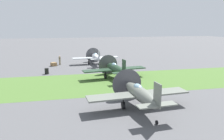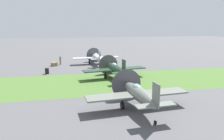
{
  "view_description": "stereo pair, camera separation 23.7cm",
  "coord_description": "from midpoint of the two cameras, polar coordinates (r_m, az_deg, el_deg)",
  "views": [
    {
      "loc": [
        -6.77,
        -40.35,
        7.65
      ],
      "look_at": [
        -0.39,
        -11.01,
        1.23
      ],
      "focal_mm": 35.19,
      "sensor_mm": 36.0,
      "label": 1
    },
    {
      "loc": [
        -6.54,
        -40.4,
        7.65
      ],
      "look_at": [
        -0.39,
        -11.01,
        1.23
      ],
      "focal_mm": 35.19,
      "sensor_mm": 36.0,
      "label": 2
    }
  ],
  "objects": [
    {
      "name": "ground_plane",
      "position": [
        41.63,
        -2.42,
        1.47
      ],
      "size": [
        160.0,
        160.0,
        0.0
      ],
      "primitive_type": "plane",
      "color": "#515154"
    },
    {
      "name": "supply_crate",
      "position": [
        41.44,
        -14.62,
        1.49
      ],
      "size": [
        1.23,
        1.23,
        0.64
      ],
      "primitive_type": "cube",
      "rotation": [
        0.0,
        0.0,
        0.51
      ],
      "color": "olive",
      "rests_on": "ground"
    },
    {
      "name": "airplane_lead",
      "position": [
        41.89,
        -3.95,
        3.35
      ],
      "size": [
        8.83,
        7.0,
        3.15
      ],
      "rotation": [
        0.0,
        0.0,
        0.04
      ],
      "color": "#B2B7BC",
      "rests_on": "ground"
    },
    {
      "name": "airplane_trail",
      "position": [
        20.03,
        7.3,
        -6.11
      ],
      "size": [
        9.65,
        7.63,
        3.43
      ],
      "rotation": [
        0.0,
        0.0,
        0.07
      ],
      "color": "slate",
      "rests_on": "ground"
    },
    {
      "name": "ground_crew_chief",
      "position": [
        42.24,
        -13.14,
        2.57
      ],
      "size": [
        0.38,
        0.6,
        1.73
      ],
      "rotation": [
        0.0,
        0.0,
        4.39
      ],
      "color": "#847A5B",
      "rests_on": "ground"
    },
    {
      "name": "fuel_drum",
      "position": [
        35.14,
        -16.35,
        -0.25
      ],
      "size": [
        0.6,
        0.6,
        0.9
      ],
      "primitive_type": "cylinder",
      "color": "black",
      "rests_on": "ground"
    },
    {
      "name": "grass_verge",
      "position": [
        29.32,
        1.72,
        -3.06
      ],
      "size": [
        120.0,
        11.0,
        0.01
      ],
      "primitive_type": "cube",
      "color": "#476B2D",
      "rests_on": "ground"
    },
    {
      "name": "airplane_wingman",
      "position": [
        30.96,
        1.06,
        0.37
      ],
      "size": [
        9.27,
        7.37,
        3.28
      ],
      "rotation": [
        0.0,
        0.0,
        0.14
      ],
      "color": "#233D28",
      "rests_on": "ground"
    }
  ]
}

